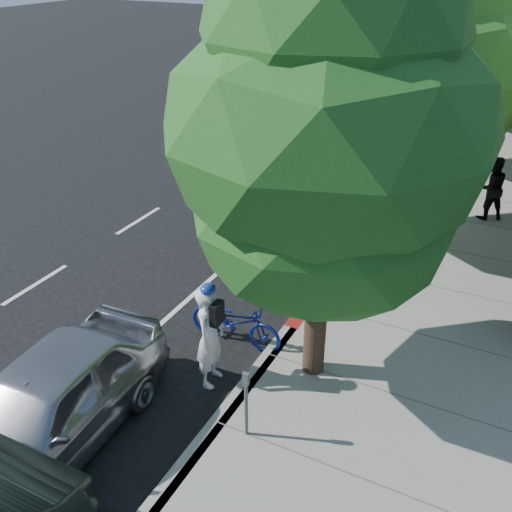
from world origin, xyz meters
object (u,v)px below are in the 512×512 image
Objects in this scene: street_tree_1 at (418,73)px; pedestrian at (491,188)px; street_tree_4 at (506,2)px; cyclist at (210,337)px; silver_suv at (339,157)px; near_car_a at (45,407)px; dark_sedan at (358,138)px; white_pickup at (434,112)px; street_tree_2 at (464,26)px; dark_suv_far at (460,82)px; street_tree_0 at (327,138)px; street_tree_3 at (490,8)px; bicycle at (235,321)px.

street_tree_1 is 4.07× the size of pedestrian.
street_tree_4 reaches higher than cyclist.
street_tree_1 reaches higher than silver_suv.
pedestrian reaches higher than near_car_a.
dark_sedan is 5.36m from white_pickup.
pedestrian is (3.34, -8.56, 0.24)m from white_pickup.
street_tree_2 is 1.05× the size of street_tree_4.
dark_suv_far is (0.00, 6.45, 0.05)m from white_pickup.
street_tree_2 reaches higher than dark_suv_far.
street_tree_0 reaches higher than dark_sedan.
street_tree_3 reaches higher than bicycle.
silver_suv is 1.97m from dark_sedan.
street_tree_0 is 1.32× the size of white_pickup.
street_tree_2 reaches higher than street_tree_4.
dark_suv_far is at bearing -107.46° from pedestrian.
street_tree_1 is 7.98m from cyclist.
dark_suv_far reaches higher than dark_sedan.
street_tree_2 is at bearing -77.53° from dark_suv_far.
silver_suv is at bearing 107.22° from street_tree_0.
near_car_a is (-1.70, -20.55, -0.02)m from white_pickup.
street_tree_0 is 1.47× the size of dark_suv_far.
bicycle is 0.39× the size of dark_suv_far.
street_tree_4 is at bearing 90.00° from street_tree_2.
white_pickup is at bearing -84.47° from dark_suv_far.
street_tree_4 is 12.99m from dark_sedan.
near_car_a is 2.59× the size of pedestrian.
near_car_a is at bearing -96.43° from street_tree_4.
cyclist is at bearing -87.44° from silver_suv.
dark_sedan is (-3.10, -6.03, -4.02)m from street_tree_3.
street_tree_3 is 4.40× the size of pedestrian.
street_tree_1 reaches higher than white_pickup.
pedestrian is at bearing -21.96° from silver_suv.
street_tree_4 reaches higher than dark_sedan.
dark_sedan is at bearing 117.46° from street_tree_1.
street_tree_2 is (-0.00, 12.00, 0.27)m from street_tree_0.
street_tree_0 is 1.01× the size of street_tree_1.
cyclist is at bearing 56.15° from near_car_a.
pedestrian is (3.34, -15.02, 0.19)m from dark_suv_far.
street_tree_4 is 4.05m from dark_suv_far.
white_pickup is 6.45m from dark_suv_far.
cyclist reaches higher than dark_suv_far.
street_tree_0 reaches higher than silver_suv.
near_car_a is (-1.50, -2.50, -0.18)m from cyclist.
street_tree_2 is 16.31m from near_car_a.
street_tree_2 reaches higher than street_tree_0.
cyclist is (-1.60, -13.00, -3.86)m from street_tree_2.
street_tree_3 is 1.70× the size of near_car_a.
street_tree_1 is 3.74× the size of bicycle.
street_tree_0 is 9.38m from pedestrian.
street_tree_1 reaches higher than dark_suv_far.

